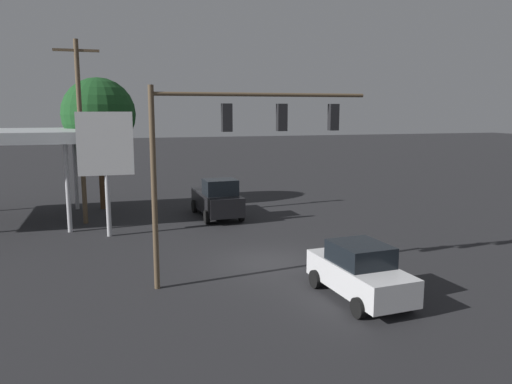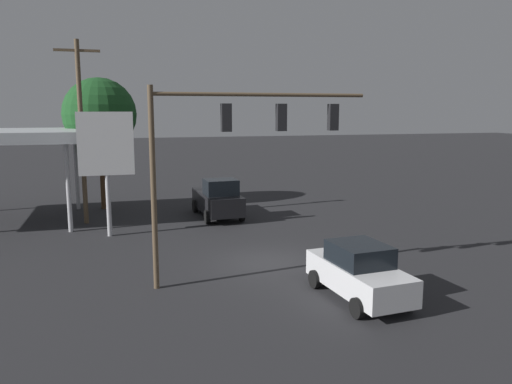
% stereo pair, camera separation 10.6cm
% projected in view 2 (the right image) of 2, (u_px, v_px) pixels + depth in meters
% --- Properties ---
extents(ground_plane, '(200.00, 200.00, 0.00)m').
position_uv_depth(ground_plane, '(269.00, 262.00, 21.21)').
color(ground_plane, '#262628').
extents(traffic_signal_assembly, '(8.10, 0.43, 7.24)m').
position_uv_depth(traffic_signal_assembly, '(235.00, 137.00, 18.04)').
color(traffic_signal_assembly, brown).
rests_on(traffic_signal_assembly, ground).
extents(utility_pole, '(2.40, 0.26, 10.17)m').
position_uv_depth(utility_pole, '(81.00, 129.00, 27.63)').
color(utility_pole, brown).
rests_on(utility_pole, ground).
extents(price_sign, '(2.72, 0.27, 6.31)m').
position_uv_depth(price_sign, '(106.00, 148.00, 24.88)').
color(price_sign, '#B7B7BC').
rests_on(price_sign, ground).
extents(sedan_far, '(2.33, 4.53, 1.93)m').
position_uv_depth(sedan_far, '(359.00, 272.00, 16.96)').
color(sedan_far, silver).
rests_on(sedan_far, ground).
extents(pickup_parked, '(2.46, 5.29, 2.40)m').
position_uv_depth(pickup_parked, '(218.00, 199.00, 29.90)').
color(pickup_parked, black).
rests_on(pickup_parked, ground).
extents(street_tree, '(4.62, 4.62, 8.43)m').
position_uv_depth(street_tree, '(100.00, 115.00, 31.74)').
color(street_tree, '#4C331E').
rests_on(street_tree, ground).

